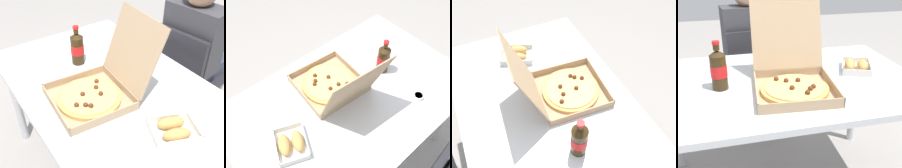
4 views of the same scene
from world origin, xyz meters
TOP-DOWN VIEW (x-y plane):
  - ground_plane at (0.00, 0.00)m, footprint 10.00×10.00m
  - dining_table at (0.00, 0.00)m, footprint 1.35×0.86m
  - pizza_box_open at (0.04, -0.11)m, footprint 0.38×0.50m
  - bread_side_box at (0.41, 0.02)m, footprint 0.21×0.23m
  - cola_bottle at (-0.29, -0.03)m, footprint 0.07×0.07m
  - paper_menu at (-0.48, 0.07)m, footprint 0.25×0.21m
  - dipping_sauce_cup at (-0.29, 0.25)m, footprint 0.06×0.06m

SIDE VIEW (x-z plane):
  - ground_plane at x=0.00m, z-range 0.00..0.00m
  - dining_table at x=0.00m, z-range 0.28..1.00m
  - paper_menu at x=-0.48m, z-range 0.72..0.72m
  - dipping_sauce_cup at x=-0.29m, z-range 0.72..0.74m
  - bread_side_box at x=0.41m, z-range 0.71..0.77m
  - pizza_box_open at x=0.04m, z-range 0.58..0.95m
  - cola_bottle at x=-0.29m, z-range 0.70..0.92m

